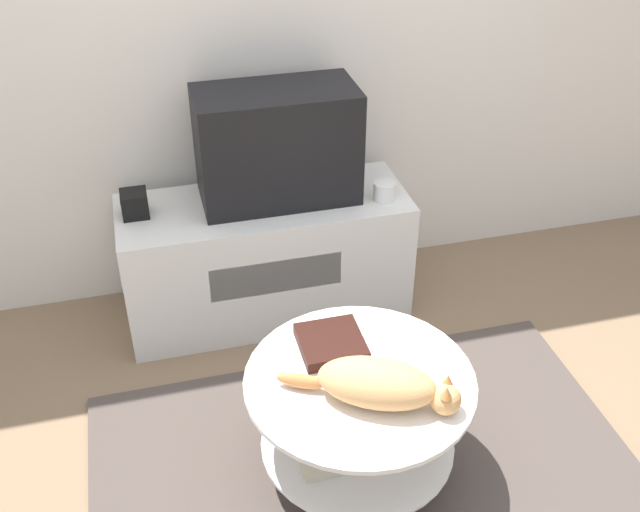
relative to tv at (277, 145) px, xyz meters
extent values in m
plane|color=#7F664C|center=(0.07, -1.05, -0.78)|extent=(12.00, 12.00, 0.00)
cube|color=#4C423D|center=(0.07, -1.05, -0.77)|extent=(1.87, 1.24, 0.02)
cube|color=silver|center=(-0.07, -0.03, -0.51)|extent=(1.19, 0.45, 0.55)
cube|color=silver|center=(-0.07, -0.25, -0.45)|extent=(0.54, 0.01, 0.15)
cube|color=black|center=(0.00, 0.00, 0.00)|extent=(0.63, 0.32, 0.46)
cube|color=black|center=(0.00, -0.15, 0.01)|extent=(0.54, 0.01, 0.36)
cube|color=black|center=(-0.58, 0.00, -0.18)|extent=(0.10, 0.10, 0.10)
cylinder|color=white|center=(0.41, -0.13, -0.19)|extent=(0.09, 0.09, 0.08)
cylinder|color=#B2B2B7|center=(0.04, -1.01, -0.75)|extent=(0.31, 0.31, 0.01)
cylinder|color=#B7B7BC|center=(0.04, -1.01, -0.56)|extent=(0.04, 0.04, 0.40)
cylinder|color=white|center=(0.04, -1.01, -0.63)|extent=(0.65, 0.65, 0.01)
cylinder|color=white|center=(0.04, -1.01, -0.35)|extent=(0.74, 0.74, 0.02)
cube|color=beige|center=(-0.09, -1.08, -0.61)|extent=(0.16, 0.13, 0.02)
cube|color=#1E664C|center=(0.15, -0.91, -0.62)|extent=(0.19, 0.15, 0.02)
cube|color=black|center=(-0.01, -0.84, -0.32)|extent=(0.21, 0.21, 0.04)
ellipsoid|color=tan|center=(0.06, -1.11, -0.27)|extent=(0.40, 0.32, 0.14)
sphere|color=tan|center=(0.25, -1.20, -0.29)|extent=(0.10, 0.10, 0.10)
cone|color=#D18447|center=(0.26, -1.18, -0.24)|extent=(0.04, 0.04, 0.04)
cone|color=#D18447|center=(0.23, -1.23, -0.24)|extent=(0.04, 0.04, 0.04)
ellipsoid|color=#D18447|center=(-0.15, -1.00, -0.31)|extent=(0.16, 0.11, 0.05)
camera|label=1|loc=(-0.52, -2.65, 1.31)|focal=42.00mm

